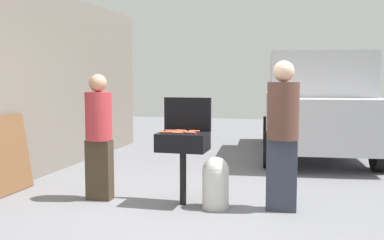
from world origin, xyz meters
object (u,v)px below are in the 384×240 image
(hot_dog_1, at_px, (166,132))
(hot_dog_6, at_px, (181,131))
(hot_dog_10, at_px, (177,132))
(propane_tank, at_px, (216,181))
(hot_dog_3, at_px, (191,133))
(hot_dog_9, at_px, (178,133))
(hot_dog_5, at_px, (170,131))
(parked_minivan, at_px, (315,104))
(hot_dog_7, at_px, (176,132))
(hot_dog_2, at_px, (194,131))
(hot_dog_8, at_px, (182,131))
(hot_dog_4, at_px, (189,132))
(person_right, at_px, (283,130))
(hot_dog_0, at_px, (171,131))
(person_left, at_px, (99,132))
(bbq_grill, at_px, (183,144))
(leaning_board, at_px, (7,154))

(hot_dog_1, relative_size, hot_dog_6, 1.00)
(hot_dog_10, height_order, propane_tank, hot_dog_10)
(hot_dog_6, bearing_deg, hot_dog_3, -46.72)
(hot_dog_9, height_order, propane_tank, hot_dog_9)
(hot_dog_5, distance_m, propane_tank, 0.84)
(parked_minivan, bearing_deg, hot_dog_7, 62.96)
(hot_dog_2, xyz_separation_m, hot_dog_8, (-0.14, -0.06, 0.00))
(hot_dog_4, bearing_deg, hot_dog_9, -135.92)
(hot_dog_1, height_order, hot_dog_10, same)
(person_right, bearing_deg, hot_dog_10, 2.61)
(hot_dog_2, relative_size, hot_dog_7, 1.00)
(hot_dog_0, bearing_deg, hot_dog_2, 16.07)
(hot_dog_5, bearing_deg, person_left, -173.70)
(hot_dog_10, distance_m, propane_tank, 0.75)
(hot_dog_3, height_order, hot_dog_8, same)
(bbq_grill, height_order, leaning_board, leaning_board)
(hot_dog_9, bearing_deg, hot_dog_10, 108.41)
(hot_dog_1, relative_size, hot_dog_9, 1.00)
(hot_dog_5, bearing_deg, parked_minivan, 66.09)
(hot_dog_5, relative_size, hot_dog_10, 1.00)
(hot_dog_3, distance_m, person_right, 1.08)
(hot_dog_1, relative_size, hot_dog_3, 1.00)
(hot_dog_4, bearing_deg, hot_dog_1, -163.79)
(hot_dog_10, height_order, person_left, person_left)
(hot_dog_8, height_order, person_right, person_right)
(hot_dog_8, bearing_deg, hot_dog_4, -21.90)
(hot_dog_4, bearing_deg, hot_dog_5, 163.14)
(hot_dog_10, bearing_deg, hot_dog_0, 156.95)
(propane_tank, height_order, leaning_board, leaning_board)
(bbq_grill, height_order, hot_dog_10, hot_dog_10)
(hot_dog_0, xyz_separation_m, hot_dog_7, (0.09, -0.10, 0.00))
(hot_dog_4, xyz_separation_m, person_left, (-1.18, -0.02, -0.03))
(hot_dog_1, height_order, propane_tank, hot_dog_1)
(hot_dog_1, height_order, hot_dog_7, same)
(hot_dog_4, bearing_deg, person_left, -178.91)
(hot_dog_0, bearing_deg, leaning_board, -178.49)
(hot_dog_4, relative_size, hot_dog_6, 1.00)
(hot_dog_0, distance_m, hot_dog_4, 0.24)
(hot_dog_5, height_order, person_left, person_left)
(hot_dog_1, height_order, hot_dog_4, same)
(leaning_board, bearing_deg, hot_dog_9, -1.69)
(hot_dog_0, xyz_separation_m, person_left, (-0.94, -0.05, -0.03))
(hot_dog_1, distance_m, hot_dog_3, 0.31)
(hot_dog_0, xyz_separation_m, hot_dog_4, (0.24, -0.02, 0.00))
(hot_dog_9, xyz_separation_m, propane_tank, (0.45, 0.08, -0.58))
(bbq_grill, bearing_deg, hot_dog_4, -6.85)
(hot_dog_4, bearing_deg, propane_tank, -5.39)
(hot_dog_6, bearing_deg, hot_dog_1, -123.57)
(parked_minivan, bearing_deg, hot_dog_5, 60.82)
(hot_dog_7, relative_size, propane_tank, 0.21)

